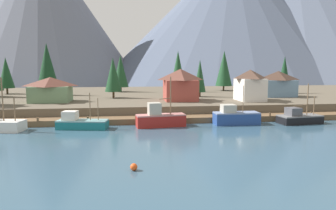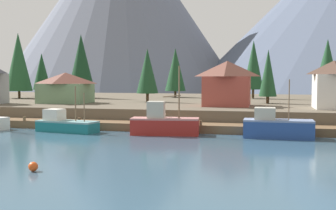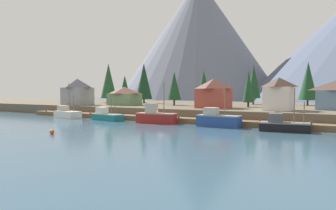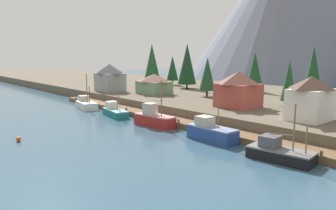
{
  "view_description": "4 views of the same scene",
  "coord_description": "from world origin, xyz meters",
  "px_view_note": "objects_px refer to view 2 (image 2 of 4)",
  "views": [
    {
      "loc": [
        -5.15,
        -51.53,
        9.93
      ],
      "look_at": [
        1.83,
        2.66,
        2.98
      ],
      "focal_mm": 32.81,
      "sensor_mm": 36.0,
      "label": 1
    },
    {
      "loc": [
        11.69,
        -50.25,
        6.87
      ],
      "look_at": [
        -0.44,
        1.75,
        3.32
      ],
      "focal_mm": 44.89,
      "sensor_mm": 36.0,
      "label": 2
    },
    {
      "loc": [
        32.64,
        -52.95,
        6.32
      ],
      "look_at": [
        0.73,
        1.6,
        3.51
      ],
      "focal_mm": 32.51,
      "sensor_mm": 36.0,
      "label": 3
    },
    {
      "loc": [
        43.24,
        -35.83,
        12.23
      ],
      "look_at": [
        -1.24,
        2.34,
        3.2
      ],
      "focal_mm": 34.23,
      "sensor_mm": 36.0,
      "label": 4
    }
  ],
  "objects_px": {
    "house_green": "(66,87)",
    "conifer_centre": "(253,65)",
    "fishing_boat_teal": "(65,124)",
    "conifer_back_right": "(175,70)",
    "house_white": "(334,84)",
    "conifer_mid_right": "(327,65)",
    "house_red": "(227,83)",
    "conifer_mid_left": "(19,62)",
    "conifer_far_right": "(268,73)",
    "fishing_boat_red": "(164,123)",
    "fishing_boat_blue": "(276,127)",
    "conifer_near_left": "(81,63)",
    "conifer_far_left": "(42,71)",
    "channel_buoy": "(33,167)",
    "conifer_near_right": "(147,71)"
  },
  "relations": [
    {
      "from": "house_green",
      "to": "conifer_centre",
      "type": "bearing_deg",
      "value": 36.08
    },
    {
      "from": "fishing_boat_teal",
      "to": "conifer_back_right",
      "type": "distance_m",
      "value": 41.66
    },
    {
      "from": "house_white",
      "to": "conifer_mid_right",
      "type": "distance_m",
      "value": 27.42
    },
    {
      "from": "house_red",
      "to": "conifer_mid_left",
      "type": "bearing_deg",
      "value": 163.17
    },
    {
      "from": "conifer_back_right",
      "to": "conifer_far_right",
      "type": "bearing_deg",
      "value": -41.43
    },
    {
      "from": "fishing_boat_red",
      "to": "house_white",
      "type": "distance_m",
      "value": 25.52
    },
    {
      "from": "conifer_back_right",
      "to": "fishing_boat_blue",
      "type": "bearing_deg",
      "value": -63.11
    },
    {
      "from": "conifer_near_left",
      "to": "house_white",
      "type": "bearing_deg",
      "value": -22.16
    },
    {
      "from": "conifer_far_left",
      "to": "fishing_boat_red",
      "type": "bearing_deg",
      "value": -44.99
    },
    {
      "from": "conifer_mid_left",
      "to": "conifer_centre",
      "type": "distance_m",
      "value": 48.15
    },
    {
      "from": "fishing_boat_blue",
      "to": "house_green",
      "type": "bearing_deg",
      "value": 154.59
    },
    {
      "from": "fishing_boat_teal",
      "to": "conifer_mid_right",
      "type": "bearing_deg",
      "value": 58.4
    },
    {
      "from": "conifer_far_right",
      "to": "house_red",
      "type": "bearing_deg",
      "value": -128.85
    },
    {
      "from": "conifer_mid_right",
      "to": "conifer_back_right",
      "type": "relative_size",
      "value": 1.13
    },
    {
      "from": "conifer_far_right",
      "to": "fishing_boat_blue",
      "type": "bearing_deg",
      "value": -87.72
    },
    {
      "from": "house_green",
      "to": "channel_buoy",
      "type": "bearing_deg",
      "value": -66.45
    },
    {
      "from": "fishing_boat_teal",
      "to": "conifer_near_left",
      "type": "distance_m",
      "value": 36.51
    },
    {
      "from": "fishing_boat_red",
      "to": "conifer_near_left",
      "type": "relative_size",
      "value": 0.62
    },
    {
      "from": "house_red",
      "to": "conifer_centre",
      "type": "bearing_deg",
      "value": 82.1
    },
    {
      "from": "conifer_mid_right",
      "to": "conifer_far_right",
      "type": "distance_m",
      "value": 21.12
    },
    {
      "from": "fishing_boat_teal",
      "to": "house_white",
      "type": "relative_size",
      "value": 1.18
    },
    {
      "from": "fishing_boat_blue",
      "to": "conifer_mid_right",
      "type": "relative_size",
      "value": 0.64
    },
    {
      "from": "house_white",
      "to": "conifer_back_right",
      "type": "bearing_deg",
      "value": 136.71
    },
    {
      "from": "house_white",
      "to": "conifer_near_right",
      "type": "relative_size",
      "value": 0.74
    },
    {
      "from": "house_red",
      "to": "conifer_centre",
      "type": "distance_m",
      "value": 23.62
    },
    {
      "from": "fishing_boat_red",
      "to": "house_green",
      "type": "bearing_deg",
      "value": 134.84
    },
    {
      "from": "house_red",
      "to": "conifer_mid_right",
      "type": "xyz_separation_m",
      "value": [
        17.65,
        25.11,
        3.24
      ]
    },
    {
      "from": "conifer_centre",
      "to": "conifer_far_left",
      "type": "height_order",
      "value": "conifer_centre"
    },
    {
      "from": "house_red",
      "to": "conifer_far_left",
      "type": "distance_m",
      "value": 48.61
    },
    {
      "from": "conifer_near_right",
      "to": "conifer_far_right",
      "type": "bearing_deg",
      "value": 0.78
    },
    {
      "from": "conifer_mid_left",
      "to": "conifer_near_right",
      "type": "bearing_deg",
      "value": -11.66
    },
    {
      "from": "conifer_far_right",
      "to": "conifer_near_left",
      "type": "bearing_deg",
      "value": 165.89
    },
    {
      "from": "fishing_boat_red",
      "to": "conifer_near_left",
      "type": "distance_m",
      "value": 42.46
    },
    {
      "from": "conifer_near_right",
      "to": "conifer_mid_left",
      "type": "xyz_separation_m",
      "value": [
        -29.27,
        6.04,
        2.04
      ]
    },
    {
      "from": "house_green",
      "to": "house_red",
      "type": "distance_m",
      "value": 27.26
    },
    {
      "from": "conifer_mid_left",
      "to": "conifer_centre",
      "type": "height_order",
      "value": "conifer_mid_left"
    },
    {
      "from": "fishing_boat_red",
      "to": "house_white",
      "type": "relative_size",
      "value": 1.19
    },
    {
      "from": "house_white",
      "to": "house_red",
      "type": "bearing_deg",
      "value": 172.46
    },
    {
      "from": "conifer_back_right",
      "to": "conifer_far_left",
      "type": "distance_m",
      "value": 30.29
    },
    {
      "from": "conifer_back_right",
      "to": "conifer_far_right",
      "type": "height_order",
      "value": "conifer_back_right"
    },
    {
      "from": "conifer_back_right",
      "to": "conifer_far_right",
      "type": "xyz_separation_m",
      "value": [
        19.4,
        -17.13,
        -0.95
      ]
    },
    {
      "from": "fishing_boat_blue",
      "to": "house_green",
      "type": "height_order",
      "value": "house_green"
    },
    {
      "from": "conifer_mid_left",
      "to": "conifer_back_right",
      "type": "xyz_separation_m",
      "value": [
        30.57,
        11.37,
        -1.49
      ]
    },
    {
      "from": "fishing_boat_teal",
      "to": "house_green",
      "type": "xyz_separation_m",
      "value": [
        -8.44,
        16.92,
        4.18
      ]
    },
    {
      "from": "house_green",
      "to": "conifer_mid_right",
      "type": "relative_size",
      "value": 0.69
    },
    {
      "from": "fishing_boat_blue",
      "to": "conifer_mid_left",
      "type": "relative_size",
      "value": 0.57
    },
    {
      "from": "conifer_near_right",
      "to": "conifer_centre",
      "type": "xyz_separation_m",
      "value": [
        17.86,
        15.91,
        1.42
      ]
    },
    {
      "from": "house_white",
      "to": "conifer_back_right",
      "type": "height_order",
      "value": "conifer_back_right"
    },
    {
      "from": "conifer_near_right",
      "to": "conifer_far_right",
      "type": "distance_m",
      "value": 20.71
    },
    {
      "from": "conifer_far_left",
      "to": "channel_buoy",
      "type": "distance_m",
      "value": 67.51
    }
  ]
}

